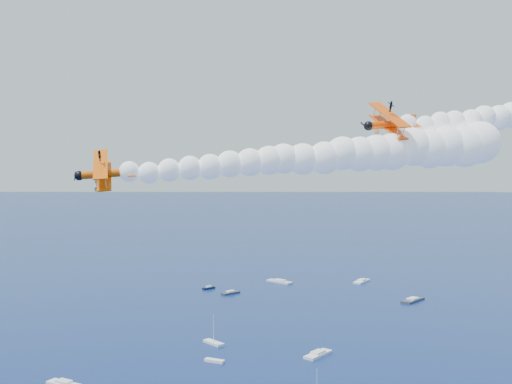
% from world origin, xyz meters
% --- Properties ---
extents(biplane_lead, '(13.32, 13.44, 9.56)m').
position_xyz_m(biplane_lead, '(7.88, 31.49, 57.01)').
color(biplane_lead, '#E74804').
extents(biplane_trail, '(12.11, 12.64, 8.88)m').
position_xyz_m(biplane_trail, '(-22.45, 5.97, 50.21)').
color(biplane_trail, '#DE5104').
extents(smoke_trail_trail, '(57.96, 56.27, 10.28)m').
position_xyz_m(smoke_trail_trail, '(-0.47, 22.83, 52.30)').
color(smoke_trail_trail, white).
extents(spectator_boats, '(186.37, 169.93, 0.70)m').
position_xyz_m(spectator_boats, '(-8.01, 113.32, 0.35)').
color(spectator_boats, silver).
rests_on(spectator_boats, ground).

